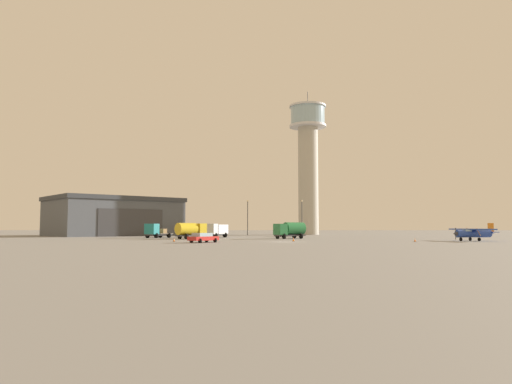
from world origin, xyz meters
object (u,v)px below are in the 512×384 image
truck_fuel_tanker_yellow (191,230)px  truck_flatbed_teal (155,231)px  truck_box_silver (216,230)px  light_post_centre (302,214)px  traffic_cone_near_right (415,240)px  airplane_blue (474,233)px  car_black (288,233)px  light_post_north (248,214)px  traffic_cone_mid_apron (293,239)px  truck_fuel_tanker_green (290,229)px  traffic_cone_near_left (174,240)px  control_tower (308,156)px  car_red (203,237)px

truck_fuel_tanker_yellow → truck_flatbed_teal: (-8.28, 8.02, -0.31)m
truck_box_silver → truck_flatbed_teal: 11.93m
light_post_centre → truck_box_silver: bearing=-130.4°
truck_flatbed_teal → traffic_cone_near_right: size_ratio=11.17×
airplane_blue → car_black: bearing=-61.2°
light_post_north → traffic_cone_mid_apron: size_ratio=14.53×
truck_fuel_tanker_green → traffic_cone_near_left: 24.87m
control_tower → traffic_cone_near_right: (10.49, -58.15, -21.41)m
light_post_centre → traffic_cone_mid_apron: light_post_centre is taller
truck_box_silver → truck_fuel_tanker_yellow: truck_fuel_tanker_yellow is taller
truck_fuel_tanker_green → truck_box_silver: 16.61m
control_tower → truck_fuel_tanker_yellow: bearing=-119.8°
truck_flatbed_teal → traffic_cone_near_left: (7.99, -21.82, -1.07)m
airplane_blue → traffic_cone_near_left: 46.52m
car_red → traffic_cone_near_right: (31.15, 4.41, -0.47)m
traffic_cone_near_right → truck_fuel_tanker_yellow: bearing=158.8°
car_red → traffic_cone_mid_apron: (13.11, 5.84, -0.44)m
truck_flatbed_teal → light_post_centre: bearing=159.7°
car_red → airplane_blue: bearing=-40.2°
car_red → traffic_cone_mid_apron: size_ratio=7.51×
truck_flatbed_teal → light_post_north: bearing=177.7°
truck_flatbed_teal → light_post_north: 32.11m
light_post_north → traffic_cone_near_right: size_ratio=16.30×
car_black → truck_fuel_tanker_yellow: bearing=-117.5°
traffic_cone_near_left → light_post_centre: bearing=64.0°
car_black → traffic_cone_near_right: car_black is taller
control_tower → light_post_centre: 19.99m
truck_fuel_tanker_yellow → truck_flatbed_teal: bearing=91.2°
light_post_north → light_post_centre: light_post_north is taller
truck_box_silver → traffic_cone_near_left: (-3.67, -24.37, -1.31)m
truck_box_silver → car_red: truck_box_silver is taller
control_tower → car_red: size_ratio=8.60×
car_red → traffic_cone_near_left: (-4.97, 4.47, -0.47)m
car_black → traffic_cone_mid_apron: car_black is taller
traffic_cone_mid_apron → truck_box_silver: bearing=122.1°
truck_fuel_tanker_yellow → light_post_north: 36.13m
traffic_cone_near_left → truck_fuel_tanker_yellow: bearing=88.8°
airplane_blue → car_black: (-27.58, 29.55, -0.57)m
traffic_cone_near_right → traffic_cone_mid_apron: bearing=175.5°
control_tower → traffic_cone_mid_apron: bearing=-97.6°
truck_box_silver → truck_fuel_tanker_yellow: 11.09m
control_tower → traffic_cone_near_left: (-25.62, -58.09, -21.41)m
control_tower → car_black: (-6.81, -25.11, -20.94)m
control_tower → airplane_blue: control_tower is taller
truck_fuel_tanker_green → car_black: 16.33m
truck_fuel_tanker_green → traffic_cone_near_left: (-18.39, -16.68, -1.43)m
truck_fuel_tanker_yellow → traffic_cone_near_right: size_ratio=10.03×
airplane_blue → truck_flatbed_teal: 57.40m
truck_fuel_tanker_green → truck_box_silver: (-14.72, 7.69, -0.12)m
traffic_cone_near_right → airplane_blue: bearing=18.8°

